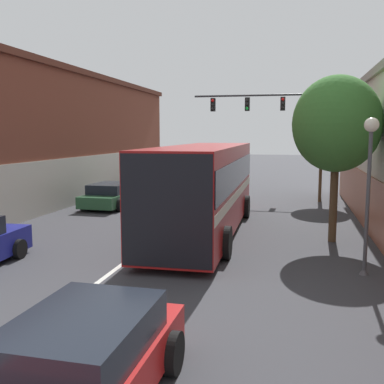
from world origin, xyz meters
TOP-DOWN VIEW (x-y plane):
  - lane_center_line at (0.00, 14.44)m, footprint 0.14×40.89m
  - building_left_brick at (-10.88, 20.40)m, footprint 9.19×27.12m
  - bus at (1.46, 13.59)m, footprint 2.97×11.05m
  - hatchback_foreground at (2.05, 2.39)m, footprint 2.06×4.51m
  - parked_car_left_near at (-4.35, 18.56)m, footprint 2.19×4.36m
  - parked_car_left_mid at (-3.91, 26.74)m, footprint 2.06×4.28m
  - traffic_signal_gantry at (3.60, 24.87)m, footprint 7.72×0.36m
  - street_lamp at (6.58, 9.59)m, footprint 0.37×0.37m
  - street_tree_near at (6.03, 13.29)m, footprint 2.94×2.64m
  - street_tree_far at (6.06, 22.67)m, footprint 2.64×2.37m

SIDE VIEW (x-z plane):
  - lane_center_line at x=0.00m, z-range 0.00..0.01m
  - parked_car_left_near at x=-4.35m, z-range -0.02..1.20m
  - hatchback_foreground at x=2.05m, z-range -0.02..1.30m
  - parked_car_left_mid at x=-3.91m, z-range -0.03..1.43m
  - bus at x=1.46m, z-range 0.20..3.47m
  - street_lamp at x=6.58m, z-range 0.61..4.71m
  - building_left_brick at x=-10.88m, z-range 0.12..7.24m
  - street_tree_near at x=6.03m, z-range 1.18..6.82m
  - street_tree_far at x=6.06m, z-range 1.38..7.05m
  - traffic_signal_gantry at x=3.60m, z-range 1.53..7.82m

